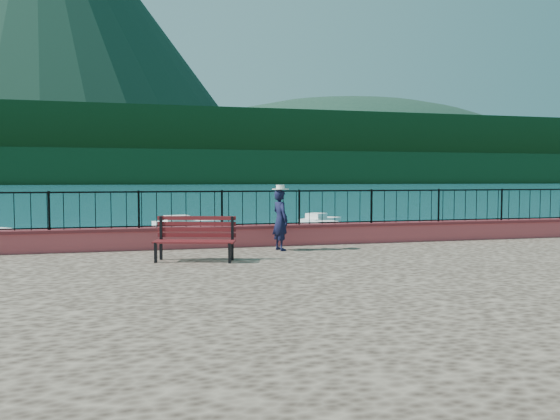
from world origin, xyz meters
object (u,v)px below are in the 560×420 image
boat_4 (186,221)px  boat_5 (320,218)px  person (280,220)px  boat_1 (339,234)px  boat_3 (6,236)px  boat_2 (334,228)px  boat_0 (155,251)px  park_bench (195,248)px

boat_4 → boat_5: 8.93m
person → boat_1: (5.68, 10.89, -1.60)m
boat_1 → boat_3: size_ratio=1.25×
boat_2 → boat_3: (-16.37, -0.23, 0.00)m
person → boat_3: 17.14m
boat_0 → boat_1: size_ratio=0.91×
boat_0 → boat_1: 9.65m
boat_1 → person: bearing=-116.3°
boat_3 → boat_4: (8.91, 6.84, 0.00)m
boat_1 → boat_2: 3.53m
boat_3 → boat_5: same height
boat_0 → boat_2: (9.72, 7.49, 0.00)m
boat_4 → boat_5: size_ratio=1.20×
boat_1 → park_bench: bearing=-122.0°
boat_2 → boat_5: bearing=74.7°
park_bench → boat_2: 18.08m
boat_0 → boat_1: (8.74, 4.10, 0.00)m
boat_5 → boat_1: bearing=-143.4°
park_bench → boat_4: 22.32m
boat_1 → boat_2: size_ratio=1.23×
person → boat_3: (-9.70, 14.05, -1.60)m
boat_3 → park_bench: bearing=-105.4°
park_bench → person: person is taller
boat_0 → boat_4: bearing=75.4°
boat_1 → boat_4: size_ratio=1.02×
boat_2 → park_bench: bearing=-122.9°
boat_0 → park_bench: bearing=-90.6°
park_bench → boat_0: (-0.70, 8.14, -1.10)m
person → boat_5: 22.60m
person → boat_0: bearing=9.7°
boat_2 → boat_5: (1.48, 6.74, 0.00)m
boat_3 → person: bearing=-96.3°
park_bench → boat_5: park_bench is taller
person → boat_4: size_ratio=0.39×
person → boat_5: size_ratio=0.47×
boat_0 → boat_3: 9.84m
person → boat_3: size_ratio=0.48×
boat_2 → boat_4: same height
boat_5 → boat_3: bearing=161.6°
park_bench → boat_0: 8.25m
boat_4 → boat_1: bearing=-69.2°
park_bench → boat_4: (1.56, 22.24, -1.10)m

